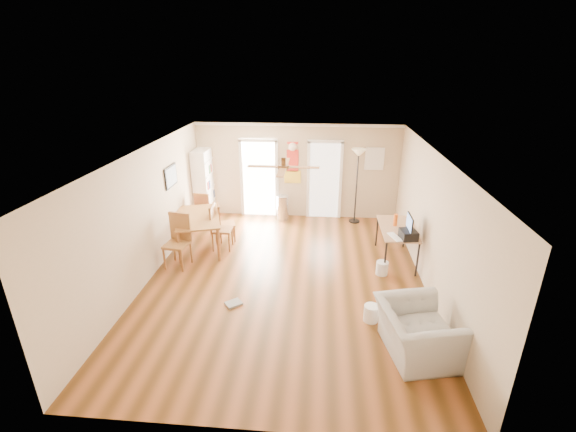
# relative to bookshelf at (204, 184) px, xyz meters

# --- Properties ---
(floor) EXTENTS (7.00, 7.00, 0.00)m
(floor) POSITION_rel_bookshelf_xyz_m (2.54, -3.18, -0.96)
(floor) COLOR brown
(floor) RESTS_ON ground
(ceiling) EXTENTS (5.50, 7.00, 0.00)m
(ceiling) POSITION_rel_bookshelf_xyz_m (2.54, -3.18, 1.64)
(ceiling) COLOR silver
(ceiling) RESTS_ON floor
(wall_back) EXTENTS (5.50, 0.04, 2.60)m
(wall_back) POSITION_rel_bookshelf_xyz_m (2.54, 0.32, 0.34)
(wall_back) COLOR beige
(wall_back) RESTS_ON floor
(wall_front) EXTENTS (5.50, 0.04, 2.60)m
(wall_front) POSITION_rel_bookshelf_xyz_m (2.54, -6.68, 0.34)
(wall_front) COLOR beige
(wall_front) RESTS_ON floor
(wall_left) EXTENTS (0.04, 7.00, 2.60)m
(wall_left) POSITION_rel_bookshelf_xyz_m (-0.21, -3.18, 0.34)
(wall_left) COLOR beige
(wall_left) RESTS_ON floor
(wall_right) EXTENTS (0.04, 7.00, 2.60)m
(wall_right) POSITION_rel_bookshelf_xyz_m (5.29, -3.18, 0.34)
(wall_right) COLOR beige
(wall_right) RESTS_ON floor
(crown_molding) EXTENTS (5.50, 7.00, 0.08)m
(crown_molding) POSITION_rel_bookshelf_xyz_m (2.54, -3.18, 1.60)
(crown_molding) COLOR white
(crown_molding) RESTS_ON wall_back
(kitchen_doorway) EXTENTS (0.90, 0.10, 2.10)m
(kitchen_doorway) POSITION_rel_bookshelf_xyz_m (1.49, 0.30, 0.09)
(kitchen_doorway) COLOR white
(kitchen_doorway) RESTS_ON wall_back
(bathroom_doorway) EXTENTS (0.80, 0.10, 2.10)m
(bathroom_doorway) POSITION_rel_bookshelf_xyz_m (3.29, 0.30, 0.09)
(bathroom_doorway) COLOR white
(bathroom_doorway) RESTS_ON wall_back
(wall_decal) EXTENTS (0.46, 0.03, 1.10)m
(wall_decal) POSITION_rel_bookshelf_xyz_m (2.41, 0.30, 0.59)
(wall_decal) COLOR red
(wall_decal) RESTS_ON wall_back
(ac_grille) EXTENTS (0.50, 0.04, 0.60)m
(ac_grille) POSITION_rel_bookshelf_xyz_m (4.59, 0.29, 0.74)
(ac_grille) COLOR white
(ac_grille) RESTS_ON wall_back
(framed_poster) EXTENTS (0.04, 0.66, 0.48)m
(framed_poster) POSITION_rel_bookshelf_xyz_m (-0.19, -1.78, 0.74)
(framed_poster) COLOR black
(framed_poster) RESTS_ON wall_left
(ceiling_fan) EXTENTS (1.24, 1.24, 0.20)m
(ceiling_fan) POSITION_rel_bookshelf_xyz_m (2.54, -3.48, 1.47)
(ceiling_fan) COLOR #593819
(ceiling_fan) RESTS_ON ceiling
(bookshelf) EXTENTS (0.57, 0.93, 1.93)m
(bookshelf) POSITION_rel_bookshelf_xyz_m (0.00, 0.00, 0.00)
(bookshelf) COLOR white
(bookshelf) RESTS_ON floor
(dining_table) EXTENTS (1.38, 1.80, 0.79)m
(dining_table) POSITION_rel_bookshelf_xyz_m (0.39, -1.91, -0.57)
(dining_table) COLOR #955D30
(dining_table) RESTS_ON floor
(dining_chair_right_a) EXTENTS (0.50, 0.50, 0.94)m
(dining_chair_right_a) POSITION_rel_bookshelf_xyz_m (0.94, -1.44, -0.49)
(dining_chair_right_a) COLOR #A36834
(dining_chair_right_a) RESTS_ON floor
(dining_chair_right_b) EXTENTS (0.45, 0.45, 1.07)m
(dining_chair_right_b) POSITION_rel_bookshelf_xyz_m (0.94, -1.89, -0.43)
(dining_chair_right_b) COLOR #9B6332
(dining_chair_right_b) RESTS_ON floor
(dining_chair_near) EXTENTS (0.54, 0.54, 1.14)m
(dining_chair_near) POSITION_rel_bookshelf_xyz_m (0.19, -2.81, -0.39)
(dining_chair_near) COLOR #935D2F
(dining_chair_near) RESTS_ON floor
(dining_chair_far) EXTENTS (0.45, 0.45, 0.99)m
(dining_chair_far) POSITION_rel_bookshelf_xyz_m (0.20, -0.72, -0.47)
(dining_chair_far) COLOR #975730
(dining_chair_far) RESTS_ON floor
(trash_can) EXTENTS (0.37, 0.37, 0.69)m
(trash_can) POSITION_rel_bookshelf_xyz_m (2.16, -0.02, -0.62)
(trash_can) COLOR #BABABC
(trash_can) RESTS_ON floor
(torchiere_lamp) EXTENTS (0.47, 0.47, 2.02)m
(torchiere_lamp) POSITION_rel_bookshelf_xyz_m (4.14, 0.00, 0.04)
(torchiere_lamp) COLOR black
(torchiere_lamp) RESTS_ON floor
(computer_desk) EXTENTS (0.72, 1.45, 0.78)m
(computer_desk) POSITION_rel_bookshelf_xyz_m (4.87, -2.13, -0.58)
(computer_desk) COLOR tan
(computer_desk) RESTS_ON floor
(imac) EXTENTS (0.15, 0.52, 0.48)m
(imac) POSITION_rel_bookshelf_xyz_m (5.01, -2.60, 0.05)
(imac) COLOR black
(imac) RESTS_ON computer_desk
(keyboard) EXTENTS (0.27, 0.46, 0.02)m
(keyboard) POSITION_rel_bookshelf_xyz_m (4.74, -2.63, -0.18)
(keyboard) COLOR white
(keyboard) RESTS_ON computer_desk
(printer) EXTENTS (0.36, 0.40, 0.18)m
(printer) POSITION_rel_bookshelf_xyz_m (4.99, -2.68, -0.10)
(printer) COLOR black
(printer) RESTS_ON computer_desk
(orange_bottle) EXTENTS (0.09, 0.09, 0.27)m
(orange_bottle) POSITION_rel_bookshelf_xyz_m (4.84, -2.02, -0.05)
(orange_bottle) COLOR #DF5B13
(orange_bottle) RESTS_ON computer_desk
(wastebasket_a) EXTENTS (0.31, 0.31, 0.29)m
(wastebasket_a) POSITION_rel_bookshelf_xyz_m (4.51, -2.80, -0.82)
(wastebasket_a) COLOR silver
(wastebasket_a) RESTS_ON floor
(wastebasket_b) EXTENTS (0.30, 0.30, 0.29)m
(wastebasket_b) POSITION_rel_bookshelf_xyz_m (4.12, -4.39, -0.82)
(wastebasket_b) COLOR white
(wastebasket_b) RESTS_ON floor
(floor_cloth) EXTENTS (0.36, 0.35, 0.04)m
(floor_cloth) POSITION_rel_bookshelf_xyz_m (1.67, -4.13, -0.94)
(floor_cloth) COLOR gray
(floor_cloth) RESTS_ON floor
(armchair) EXTENTS (1.26, 1.37, 0.77)m
(armchair) POSITION_rel_bookshelf_xyz_m (4.69, -5.13, -0.58)
(armchair) COLOR #AFAEAA
(armchair) RESTS_ON floor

